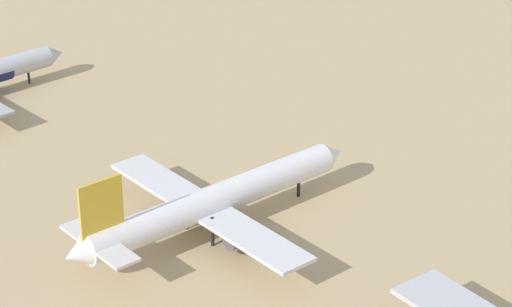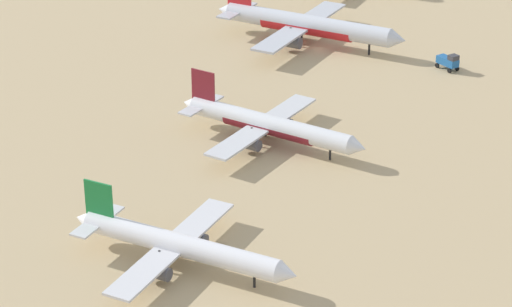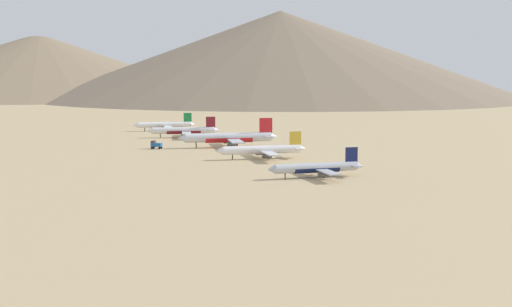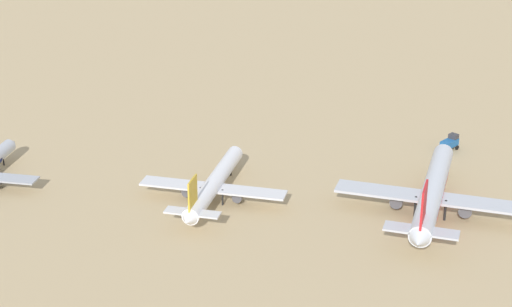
# 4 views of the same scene
# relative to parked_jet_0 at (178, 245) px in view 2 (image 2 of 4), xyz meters

# --- Properties ---
(ground_plane) EXTENTS (1800.00, 1800.00, 0.00)m
(ground_plane) POSITION_rel_parked_jet_0_xyz_m (-14.69, 98.99, -3.77)
(ground_plane) COLOR tan
(parked_jet_0) EXTENTS (38.77, 31.48, 11.18)m
(parked_jet_0) POSITION_rel_parked_jet_0_xyz_m (0.00, 0.00, 0.00)
(parked_jet_0) COLOR white
(parked_jet_0) RESTS_ON ground
(parked_jet_1) EXTENTS (40.63, 33.19, 11.74)m
(parked_jet_1) POSITION_rel_parked_jet_0_xyz_m (-4.84, 45.97, 0.14)
(parked_jet_1) COLOR silver
(parked_jet_1) RESTS_ON ground
(parked_jet_2) EXTENTS (49.56, 40.31, 14.29)m
(parked_jet_2) POSITION_rel_parked_jet_0_xyz_m (-18.65, 101.11, 0.99)
(parked_jet_2) COLOR silver
(parked_jet_2) RESTS_ON ground
(service_truck) EXTENTS (5.69, 4.90, 3.90)m
(service_truck) POSITION_rel_parked_jet_0_xyz_m (17.06, 97.92, -1.69)
(service_truck) COLOR #1E5999
(service_truck) RESTS_ON ground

